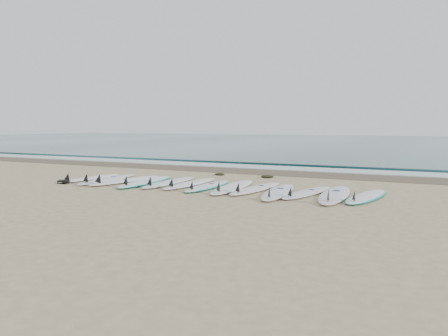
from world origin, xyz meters
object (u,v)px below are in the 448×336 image
at_px(surfboard_0, 89,178).
at_px(leash_coil, 64,182).
at_px(surfboard_6, 207,186).
at_px(surfboard_12, 366,196).

distance_m(surfboard_0, leash_coil, 0.92).
bearing_deg(leash_coil, surfboard_6, 14.62).
distance_m(surfboard_0, surfboard_6, 3.90).
xyz_separation_m(surfboard_6, leash_coil, (-3.94, -1.03, 0.00)).
xyz_separation_m(surfboard_0, surfboard_6, (3.90, 0.11, -0.01)).
height_order(surfboard_12, leash_coil, surfboard_12).
bearing_deg(leash_coil, surfboard_12, 8.20).
xyz_separation_m(surfboard_12, leash_coil, (-7.86, -1.13, 0.00)).
height_order(surfboard_0, surfboard_12, same).
distance_m(surfboard_6, leash_coil, 4.07).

